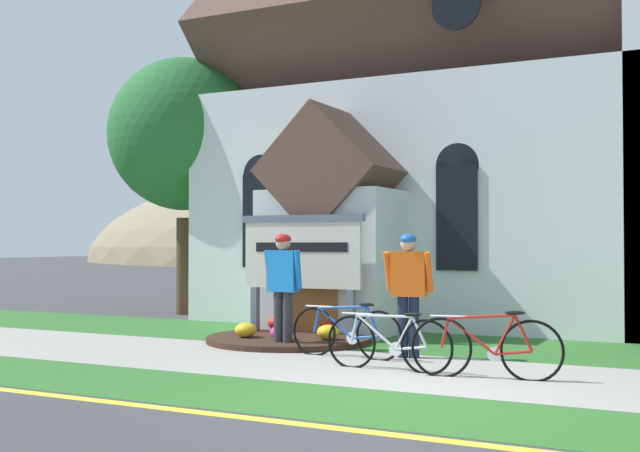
% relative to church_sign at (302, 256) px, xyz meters
% --- Properties ---
extents(ground, '(140.00, 140.00, 0.00)m').
position_rel_church_sign_xyz_m(ground, '(3.27, -0.10, -1.42)').
color(ground, '#3D3D3F').
extents(sidewalk_slab, '(32.00, 2.78, 0.01)m').
position_rel_church_sign_xyz_m(sidewalk_slab, '(2.17, -2.37, -1.42)').
color(sidewalk_slab, '#99968E').
rests_on(sidewalk_slab, ground).
extents(grass_verge, '(32.00, 1.68, 0.01)m').
position_rel_church_sign_xyz_m(grass_verge, '(2.17, -4.59, -1.42)').
color(grass_verge, '#2D6628').
rests_on(grass_verge, ground).
extents(church_lawn, '(24.00, 2.86, 0.01)m').
position_rel_church_sign_xyz_m(church_lawn, '(2.17, 0.45, -1.42)').
color(church_lawn, '#2D6628').
rests_on(church_lawn, ground).
extents(curb_paint_stripe, '(28.00, 0.16, 0.01)m').
position_rel_church_sign_xyz_m(curb_paint_stripe, '(2.17, -5.58, -1.42)').
color(curb_paint_stripe, yellow).
rests_on(curb_paint_stripe, ground).
extents(church_building, '(12.31, 11.27, 12.39)m').
position_rel_church_sign_xyz_m(church_building, '(2.57, 6.24, 3.21)').
color(church_building, silver).
rests_on(church_building, ground).
extents(church_sign, '(2.30, 0.18, 2.12)m').
position_rel_church_sign_xyz_m(church_sign, '(0.00, 0.00, 0.00)').
color(church_sign, slate).
rests_on(church_sign, ground).
extents(flower_bed, '(2.74, 2.74, 0.34)m').
position_rel_church_sign_xyz_m(flower_bed, '(0.00, -0.43, -1.34)').
color(flower_bed, '#382319').
rests_on(flower_bed, ground).
extents(bicycle_silver, '(1.80, 0.33, 0.85)m').
position_rel_church_sign_xyz_m(bicycle_silver, '(3.84, -2.50, -1.03)').
color(bicycle_silver, black).
rests_on(bicycle_silver, ground).
extents(bicycle_blue, '(1.76, 0.12, 0.78)m').
position_rel_church_sign_xyz_m(bicycle_blue, '(2.56, -2.44, -1.06)').
color(bicycle_blue, black).
rests_on(bicycle_blue, ground).
extents(bicycle_red, '(1.77, 0.16, 0.82)m').
position_rel_church_sign_xyz_m(bicycle_red, '(1.60, -1.66, -1.05)').
color(bicycle_red, black).
rests_on(bicycle_red, ground).
extents(cyclist_in_white_jersey, '(0.69, 0.32, 1.77)m').
position_rel_church_sign_xyz_m(cyclist_in_white_jersey, '(2.39, -1.28, -0.37)').
color(cyclist_in_white_jersey, '#191E38').
rests_on(cyclist_in_white_jersey, ground).
extents(cyclist_in_green_jersey, '(0.68, 0.31, 1.78)m').
position_rel_church_sign_xyz_m(cyclist_in_green_jersey, '(0.29, -1.18, -0.36)').
color(cyclist_in_green_jersey, '#2D2D33').
rests_on(cyclist_in_green_jersey, ground).
extents(yard_deciduous_tree, '(3.49, 3.49, 5.94)m').
position_rel_church_sign_xyz_m(yard_deciduous_tree, '(-4.68, 3.00, 2.73)').
color(yard_deciduous_tree, '#4C3823').
rests_on(yard_deciduous_tree, ground).
extents(distant_hill, '(79.26, 51.09, 20.44)m').
position_rel_church_sign_xyz_m(distant_hill, '(-10.50, 55.54, -1.42)').
color(distant_hill, '#847A5B').
rests_on(distant_hill, ground).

